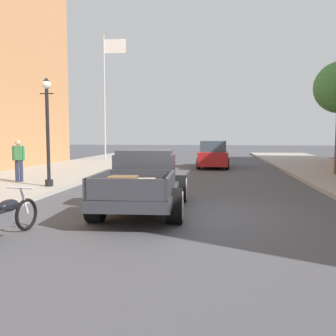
{
  "coord_description": "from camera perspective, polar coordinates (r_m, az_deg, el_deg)",
  "views": [
    {
      "loc": [
        0.89,
        -9.15,
        1.96
      ],
      "look_at": [
        -0.54,
        1.81,
        1.0
      ],
      "focal_mm": 39.8,
      "sensor_mm": 36.0,
      "label": 1
    }
  ],
  "objects": [
    {
      "name": "ground_plane",
      "position": [
        9.4,
        1.85,
        -7.07
      ],
      "size": [
        140.0,
        140.0,
        0.0
      ],
      "primitive_type": "plane",
      "color": "#47474C"
    },
    {
      "name": "hotrod_truck_gunmetal",
      "position": [
        9.96,
        -3.61,
        -2.0
      ],
      "size": [
        2.35,
        5.01,
        1.58
      ],
      "color": "#333338",
      "rests_on": "ground"
    },
    {
      "name": "motorcycle_parked",
      "position": [
        7.72,
        -24.19,
        -6.82
      ],
      "size": [
        0.63,
        2.1,
        0.93
      ],
      "color": "black",
      "rests_on": "ground"
    },
    {
      "name": "car_background_red",
      "position": [
        23.1,
        6.92,
        1.96
      ],
      "size": [
        1.88,
        4.3,
        1.65
      ],
      "color": "#AD1E1E",
      "rests_on": "ground"
    },
    {
      "name": "pedestrian_sidewalk_left",
      "position": [
        15.76,
        -21.9,
        1.42
      ],
      "size": [
        0.53,
        0.22,
        1.65
      ],
      "color": "#232847",
      "rests_on": "sidewalk_left"
    },
    {
      "name": "street_lamp_near",
      "position": [
        13.94,
        -17.97,
        6.47
      ],
      "size": [
        0.5,
        0.32,
        3.85
      ],
      "color": "black",
      "rests_on": "sidewalk_left"
    },
    {
      "name": "flagpole",
      "position": [
        28.57,
        -9.28,
        12.56
      ],
      "size": [
        1.74,
        0.16,
        9.16
      ],
      "color": "#B2B2B7",
      "rests_on": "sidewalk_left"
    }
  ]
}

